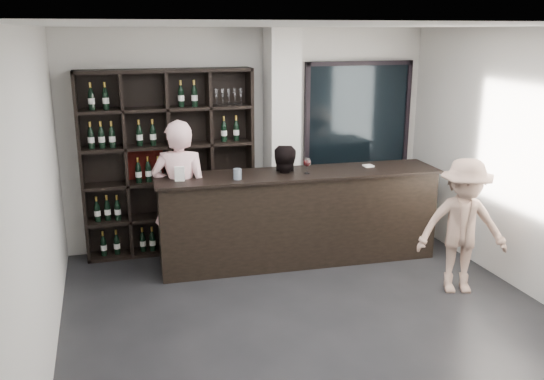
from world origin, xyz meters
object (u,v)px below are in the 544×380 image
object	(u,v)px
wine_shelf	(169,163)
taster_pink	(181,197)
taster_black	(282,204)
tasting_counter	(299,217)
customer	(463,227)

from	to	relation	value
wine_shelf	taster_pink	distance (m)	0.72
wine_shelf	taster_black	distance (m)	1.56
tasting_counter	customer	bearing A→B (deg)	-40.11
taster_pink	taster_black	world-z (taller)	taster_pink
wine_shelf	taster_black	bearing A→B (deg)	-28.67
tasting_counter	wine_shelf	bearing A→B (deg)	154.32
tasting_counter	taster_pink	distance (m)	1.50
wine_shelf	taster_pink	bearing A→B (deg)	-85.68
wine_shelf	tasting_counter	xyz separation A→B (m)	(1.50, -0.82, -0.61)
wine_shelf	taster_black	xyz separation A→B (m)	(1.31, -0.72, -0.45)
taster_pink	customer	xyz separation A→B (m)	(2.90, -1.50, -0.16)
tasting_counter	taster_pink	xyz separation A→B (m)	(-1.45, 0.15, 0.35)
tasting_counter	taster_black	size ratio (longest dim) A/B	2.36
wine_shelf	customer	world-z (taller)	wine_shelf
tasting_counter	taster_pink	bearing A→B (deg)	176.84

